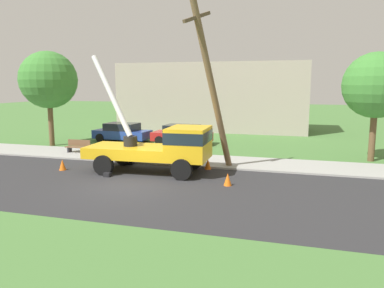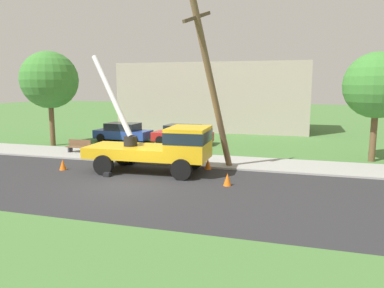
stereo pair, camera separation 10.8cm
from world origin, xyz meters
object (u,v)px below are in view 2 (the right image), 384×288
at_px(leaning_utility_pole, 212,85).
at_px(roadside_tree_far, 377,86).
at_px(utility_truck, 164,145).
at_px(park_bench, 79,147).
at_px(roadside_tree_near, 49,80).
at_px(traffic_cone_curbside, 208,164).
at_px(parked_sedan_blue, 123,132).
at_px(parked_sedan_red, 183,134).
at_px(traffic_cone_ahead, 227,180).
at_px(traffic_cone_behind, 63,165).

bearing_deg(leaning_utility_pole, roadside_tree_far, 32.07).
bearing_deg(utility_truck, roadside_tree_far, 30.09).
bearing_deg(utility_truck, leaning_utility_pole, 21.92).
xyz_separation_m(utility_truck, leaning_utility_pole, (2.22, 0.89, 2.99)).
relative_size(park_bench, roadside_tree_near, 0.24).
bearing_deg(roadside_tree_near, leaning_utility_pole, -20.03).
bearing_deg(roadside_tree_far, traffic_cone_curbside, -151.25).
bearing_deg(roadside_tree_near, traffic_cone_curbside, -18.46).
xyz_separation_m(parked_sedan_blue, parked_sedan_red, (4.88, 0.06, 0.00)).
relative_size(parked_sedan_blue, park_bench, 2.81).
height_order(utility_truck, roadside_tree_far, roadside_tree_far).
xyz_separation_m(traffic_cone_curbside, park_bench, (-9.02, 1.90, 0.18)).
xyz_separation_m(traffic_cone_ahead, traffic_cone_curbside, (-1.62, 2.90, 0.00)).
height_order(parked_sedan_blue, roadside_tree_near, roadside_tree_near).
height_order(utility_truck, traffic_cone_ahead, utility_truck).
xyz_separation_m(traffic_cone_behind, roadside_tree_far, (15.80, 7.06, 4.06)).
distance_m(leaning_utility_pole, parked_sedan_blue, 12.70).
relative_size(utility_truck, parked_sedan_blue, 1.53).
relative_size(utility_truck, traffic_cone_ahead, 12.25).
relative_size(traffic_cone_behind, parked_sedan_blue, 0.12).
distance_m(park_bench, roadside_tree_near, 6.09).
distance_m(traffic_cone_ahead, traffic_cone_behind, 8.84).
bearing_deg(traffic_cone_behind, park_bench, 113.23).
bearing_deg(roadside_tree_far, park_bench, -170.92).
height_order(traffic_cone_behind, parked_sedan_blue, parked_sedan_blue).
height_order(traffic_cone_ahead, roadside_tree_near, roadside_tree_near).
bearing_deg(traffic_cone_curbside, park_bench, 168.10).
bearing_deg(utility_truck, roadside_tree_near, 152.43).
distance_m(traffic_cone_behind, parked_sedan_red, 10.54).
distance_m(leaning_utility_pole, traffic_cone_behind, 8.74).
relative_size(leaning_utility_pole, traffic_cone_curbside, 15.36).
relative_size(leaning_utility_pole, traffic_cone_ahead, 15.36).
xyz_separation_m(utility_truck, traffic_cone_behind, (-5.27, -0.96, -1.13)).
relative_size(parked_sedan_red, park_bench, 2.80).
distance_m(traffic_cone_behind, parked_sedan_blue, 10.08).
bearing_deg(parked_sedan_blue, traffic_cone_ahead, -45.27).
distance_m(parked_sedan_blue, parked_sedan_red, 4.88).
xyz_separation_m(traffic_cone_curbside, parked_sedan_blue, (-8.79, 7.60, 0.43)).
bearing_deg(traffic_cone_curbside, utility_truck, -144.37).
xyz_separation_m(utility_truck, traffic_cone_curbside, (1.93, 1.39, -1.13)).
height_order(traffic_cone_behind, traffic_cone_curbside, same).
distance_m(traffic_cone_ahead, parked_sedan_red, 11.93).
distance_m(traffic_cone_curbside, roadside_tree_near, 14.12).
xyz_separation_m(leaning_utility_pole, roadside_tree_near, (-13.00, 4.74, 0.30)).
bearing_deg(parked_sedan_blue, park_bench, -92.38).
bearing_deg(parked_sedan_red, roadside_tree_far, -13.26).
height_order(parked_sedan_blue, parked_sedan_red, same).
bearing_deg(traffic_cone_behind, leaning_utility_pole, 13.87).
bearing_deg(leaning_utility_pole, utility_truck, -158.08).
height_order(leaning_utility_pole, traffic_cone_ahead, leaning_utility_pole).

